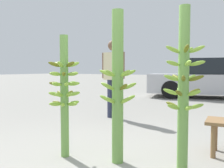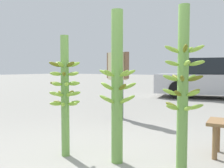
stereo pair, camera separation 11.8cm
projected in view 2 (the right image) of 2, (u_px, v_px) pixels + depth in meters
The scene contains 5 objects.
banana_stalk_left at pixel (65, 91), 3.03m from camera, with size 0.39×0.39×1.47m.
banana_stalk_center at pixel (117, 87), 2.81m from camera, with size 0.44×0.44×1.72m.
banana_stalk_right at pixel (183, 87), 2.57m from camera, with size 0.42×0.43×1.72m.
vendor_person at pixel (118, 71), 5.39m from camera, with size 0.60×0.23×1.69m.
parked_car at pixel (221, 79), 9.04m from camera, with size 4.74×2.62×1.45m.
Camera 2 is at (1.49, -2.04, 1.07)m, focal length 40.00 mm.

